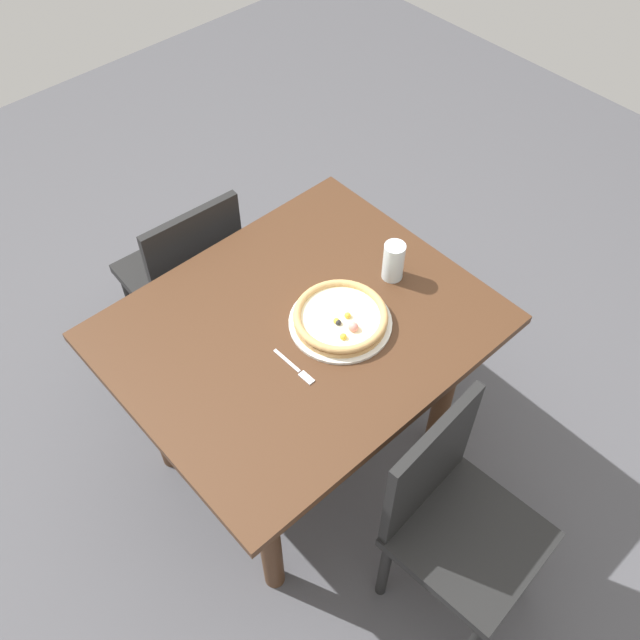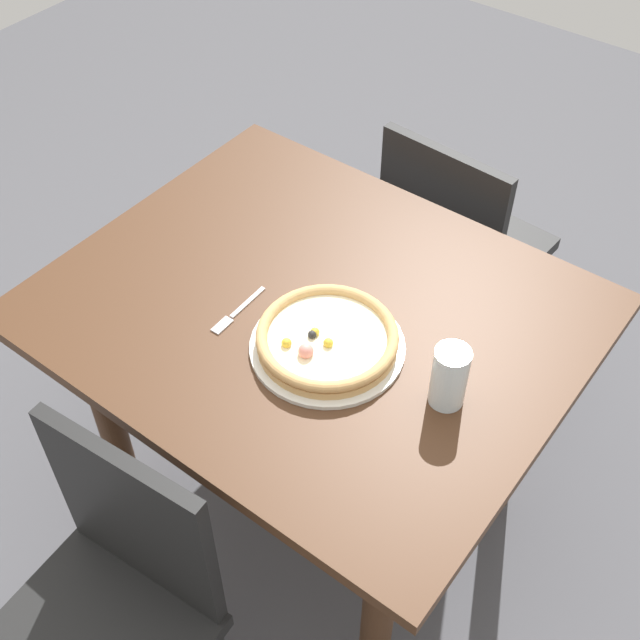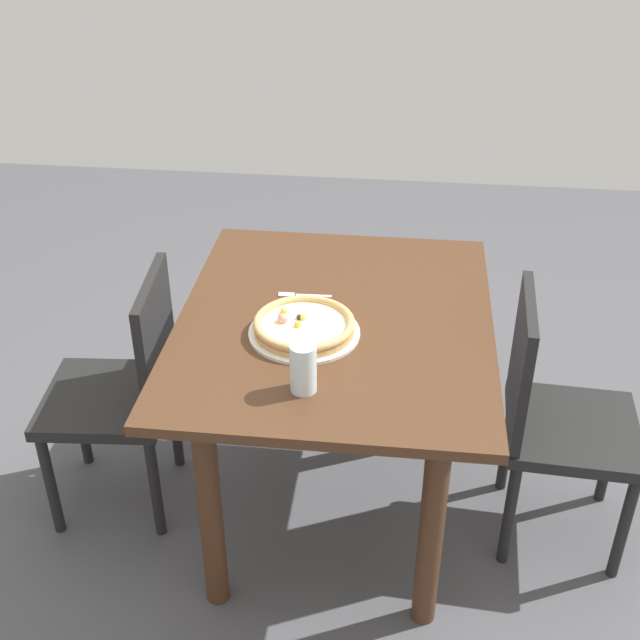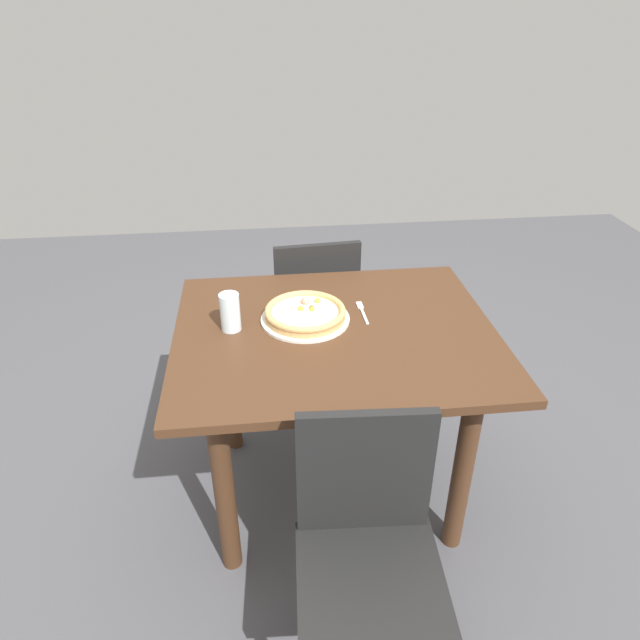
# 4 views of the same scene
# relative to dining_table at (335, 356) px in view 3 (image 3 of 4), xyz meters

# --- Properties ---
(ground_plane) EXTENTS (6.00, 6.00, 0.00)m
(ground_plane) POSITION_rel_dining_table_xyz_m (0.00, 0.00, -0.64)
(ground_plane) COLOR #4C4C51
(dining_table) EXTENTS (1.12, 0.92, 0.77)m
(dining_table) POSITION_rel_dining_table_xyz_m (0.00, 0.00, 0.00)
(dining_table) COLOR #472B19
(dining_table) RESTS_ON ground
(chair_near) EXTENTS (0.42, 0.42, 0.86)m
(chair_near) POSITION_rel_dining_table_xyz_m (0.00, -0.68, -0.17)
(chair_near) COLOR black
(chair_near) RESTS_ON ground
(chair_far) EXTENTS (0.43, 0.43, 0.86)m
(chair_far) POSITION_rel_dining_table_xyz_m (-0.01, 0.68, -0.17)
(chair_far) COLOR black
(chair_far) RESTS_ON ground
(plate) EXTENTS (0.32, 0.32, 0.01)m
(plate) POSITION_rel_dining_table_xyz_m (-0.10, 0.08, 0.14)
(plate) COLOR silver
(plate) RESTS_ON dining_table
(pizza) EXTENTS (0.29, 0.29, 0.05)m
(pizza) POSITION_rel_dining_table_xyz_m (-0.10, 0.08, 0.17)
(pizza) COLOR tan
(pizza) RESTS_ON plate
(fork) EXTENTS (0.02, 0.17, 0.00)m
(fork) POSITION_rel_dining_table_xyz_m (0.12, 0.12, 0.14)
(fork) COLOR silver
(fork) RESTS_ON dining_table
(drinking_glass) EXTENTS (0.07, 0.07, 0.14)m
(drinking_glass) POSITION_rel_dining_table_xyz_m (-0.36, 0.05, 0.20)
(drinking_glass) COLOR silver
(drinking_glass) RESTS_ON dining_table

